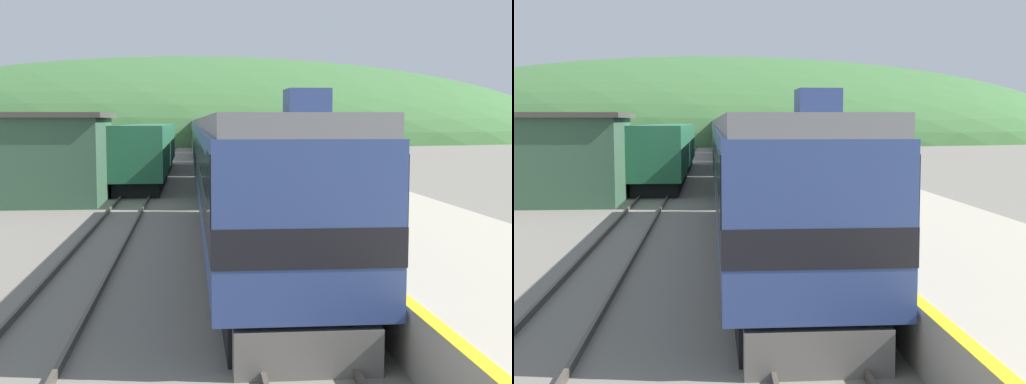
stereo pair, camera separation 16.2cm
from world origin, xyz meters
The scene contains 11 objects.
track_main centered at (0.00, 70.00, 0.08)m, with size 1.52×180.00×0.16m.
track_siding centered at (-4.61, 70.00, 0.08)m, with size 1.52×180.00×0.16m.
platform centered at (4.42, 50.00, 0.53)m, with size 5.70×140.00×1.08m.
distant_hills centered at (0.00, 149.15, 0.00)m, with size 152.52×68.63×33.22m.
station_shed centered at (-9.15, 41.30, 2.21)m, with size 6.85×7.20×4.38m.
express_train_lead_car centered at (0.00, 25.87, 2.24)m, with size 3.02×20.20×4.46m.
carriage_second centered at (0.00, 46.62, 2.23)m, with size 3.01×19.07×4.10m.
carriage_third centered at (0.00, 66.57, 2.23)m, with size 3.01×19.07×4.10m.
carriage_fourth centered at (0.00, 86.52, 2.23)m, with size 3.01×19.07×4.10m.
carriage_fifth centered at (0.00, 106.48, 2.23)m, with size 3.01×19.07×4.10m.
siding_train centered at (-4.61, 57.23, 1.93)m, with size 2.90×30.54×3.75m.
Camera 2 is at (-1.64, 5.54, 3.96)m, focal length 50.00 mm.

